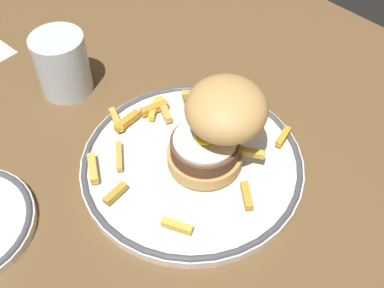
% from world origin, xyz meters
% --- Properties ---
extents(ground_plane, '(1.40, 0.84, 0.04)m').
position_xyz_m(ground_plane, '(0.00, 0.00, -0.02)').
color(ground_plane, brown).
extents(dinner_plate, '(0.29, 0.29, 0.02)m').
position_xyz_m(dinner_plate, '(0.02, -0.03, 0.01)').
color(dinner_plate, white).
rests_on(dinner_plate, ground_plane).
extents(burger, '(0.14, 0.14, 0.12)m').
position_xyz_m(burger, '(0.04, -0.01, 0.08)').
color(burger, tan).
rests_on(burger, dinner_plate).
extents(fries_pile, '(0.25, 0.26, 0.03)m').
position_xyz_m(fries_pile, '(-0.03, -0.03, 0.02)').
color(fries_pile, gold).
rests_on(fries_pile, dinner_plate).
extents(water_glass, '(0.08, 0.08, 0.09)m').
position_xyz_m(water_glass, '(-0.22, -0.06, 0.04)').
color(water_glass, silver).
rests_on(water_glass, ground_plane).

